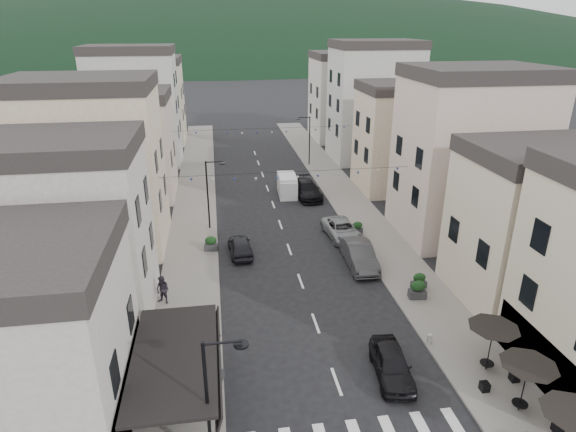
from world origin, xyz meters
name	(u,v)px	position (x,y,z in m)	size (l,w,h in m)	color
sidewalk_left	(195,205)	(-7.50, 32.00, 0.06)	(4.00, 76.00, 0.12)	slate
sidewalk_right	(346,197)	(7.50, 32.00, 0.06)	(4.00, 76.00, 0.12)	slate
hill_backdrop	(218,50)	(0.00, 300.00, 0.00)	(640.00, 360.00, 70.00)	black
boutique_awning	(181,358)	(-7.25, 5.00, 3.11)	(3.77, 7.50, 3.28)	black
buildings_row_left	(122,132)	(-14.50, 37.75, 6.12)	(10.20, 54.16, 14.00)	#ABA69D
buildings_row_right	(400,124)	(14.50, 36.59, 6.32)	(10.20, 54.16, 14.50)	beige
cafe_terrace	(528,370)	(7.70, 2.80, 2.36)	(2.50, 8.10, 2.53)	black
streetlamp_left_near	(214,393)	(-5.82, 2.00, 3.70)	(1.70, 0.56, 6.00)	black
streetlamp_left_far	(211,188)	(-5.82, 26.00, 3.70)	(1.70, 0.56, 6.00)	black
streetlamp_right_far	(307,136)	(5.82, 44.00, 3.70)	(1.70, 0.56, 6.00)	black
bollards	(339,382)	(0.00, 5.50, 0.42)	(11.66, 10.26, 0.60)	gray
bunting_near	(287,176)	(0.00, 22.00, 5.65)	(19.00, 0.28, 0.62)	black
bunting_far	(264,132)	(0.00, 38.00, 5.65)	(19.00, 0.28, 0.62)	black
parked_car_a	(392,364)	(2.80, 6.00, 0.72)	(1.69, 4.21, 1.43)	black
parked_car_b	(359,255)	(4.60, 17.60, 0.85)	(1.79, 5.14, 1.69)	#333336
parked_car_c	(342,230)	(4.60, 22.55, 0.70)	(2.33, 5.04, 1.40)	gray
parked_car_d	(307,189)	(3.66, 32.69, 0.80)	(2.25, 5.54, 1.61)	black
parked_car_e	(240,246)	(-3.81, 20.75, 0.70)	(1.65, 4.09, 1.39)	black
delivery_van	(287,185)	(1.80, 33.81, 1.04)	(2.01, 4.51, 2.12)	white
pedestrian_a	(216,341)	(-5.80, 8.98, 0.91)	(0.57, 0.38, 1.57)	black
pedestrian_b	(163,290)	(-8.98, 14.44, 1.05)	(0.90, 0.70, 1.85)	#251F2A
planter_la	(213,370)	(-6.00, 6.97, 0.66)	(1.12, 0.87, 1.10)	#303032
planter_lb	(211,244)	(-6.00, 21.58, 0.68)	(1.10, 0.72, 1.14)	#333335
planter_ra	(418,290)	(6.94, 12.59, 0.71)	(1.16, 0.74, 1.22)	#2C2B2E
planter_rb	(419,281)	(7.53, 13.76, 0.64)	(1.05, 0.72, 1.07)	#2F2F31
planter_rc	(357,228)	(6.00, 22.85, 0.63)	(1.07, 0.82, 1.06)	#2D2D30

